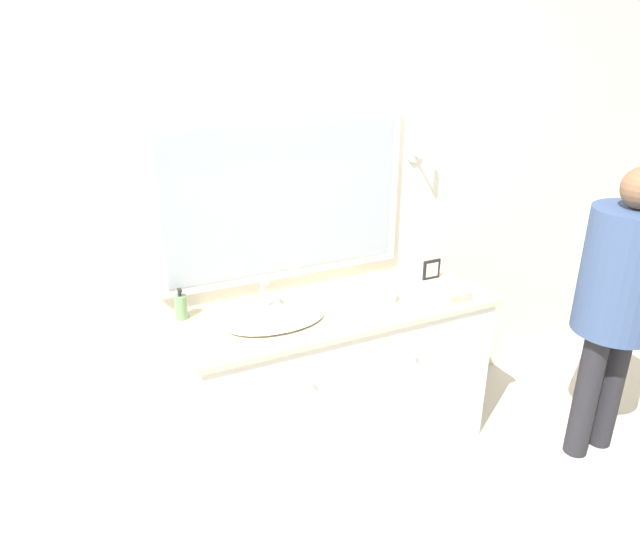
% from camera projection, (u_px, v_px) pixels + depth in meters
% --- Properties ---
extents(ground_plane, '(14.00, 14.00, 0.00)m').
position_uv_depth(ground_plane, '(363.00, 478.00, 3.11)').
color(ground_plane, beige).
extents(wall_back, '(8.00, 0.18, 2.55)m').
position_uv_depth(wall_back, '(311.00, 221.00, 3.15)').
color(wall_back, silver).
rests_on(wall_back, ground_plane).
extents(vanity_counter, '(1.69, 0.62, 0.91)m').
position_uv_depth(vanity_counter, '(338.00, 379.00, 3.19)').
color(vanity_counter, silver).
rests_on(vanity_counter, ground_plane).
extents(sink_basin, '(0.51, 0.36, 0.18)m').
position_uv_depth(sink_basin, '(275.00, 318.00, 2.84)').
color(sink_basin, white).
rests_on(sink_basin, vanity_counter).
extents(soap_bottle, '(0.06, 0.06, 0.17)m').
position_uv_depth(soap_bottle, '(181.00, 307.00, 2.86)').
color(soap_bottle, '#709966').
rests_on(soap_bottle, vanity_counter).
extents(appliance_box, '(0.26, 0.12, 0.11)m').
position_uv_depth(appliance_box, '(369.00, 295.00, 3.01)').
color(appliance_box, white).
rests_on(appliance_box, vanity_counter).
extents(picture_frame, '(0.11, 0.01, 0.12)m').
position_uv_depth(picture_frame, '(432.00, 269.00, 3.34)').
color(picture_frame, black).
rests_on(picture_frame, vanity_counter).
extents(hand_towel_near_sink, '(0.20, 0.11, 0.05)m').
position_uv_depth(hand_towel_near_sink, '(395.00, 281.00, 3.27)').
color(hand_towel_near_sink, white).
rests_on(hand_towel_near_sink, vanity_counter).
extents(hand_towel_far_corner, '(0.15, 0.11, 0.05)m').
position_uv_depth(hand_towel_far_corner, '(455.00, 295.00, 3.09)').
color(hand_towel_far_corner, '#B7A899').
rests_on(hand_towel_far_corner, vanity_counter).
extents(person, '(0.43, 0.43, 1.66)m').
position_uv_depth(person, '(621.00, 288.00, 2.96)').
color(person, '#232328').
rests_on(person, ground_plane).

